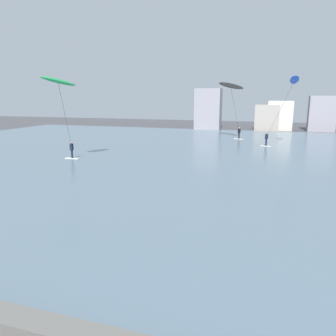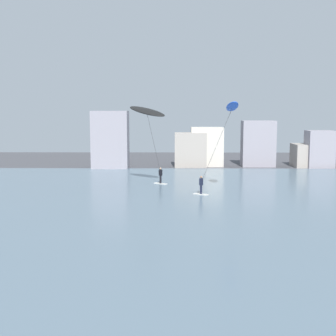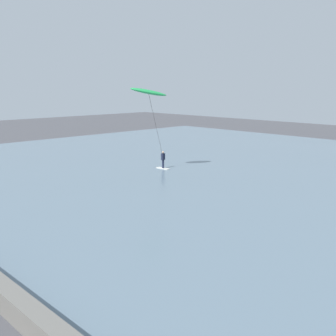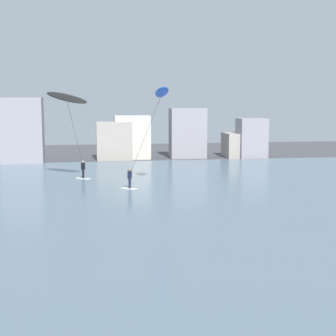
{
  "view_description": "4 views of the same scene",
  "coord_description": "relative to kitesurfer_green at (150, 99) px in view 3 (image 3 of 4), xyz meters",
  "views": [
    {
      "loc": [
        3.15,
        -0.81,
        5.94
      ],
      "look_at": [
        -1.03,
        12.6,
        2.79
      ],
      "focal_mm": 34.12,
      "sensor_mm": 36.0,
      "label": 1
    },
    {
      "loc": [
        0.68,
        -0.3,
        7.5
      ],
      "look_at": [
        0.46,
        17.32,
        5.25
      ],
      "focal_mm": 48.64,
      "sensor_mm": 36.0,
      "label": 2
    },
    {
      "loc": [
        12.77,
        -0.78,
        7.77
      ],
      "look_at": [
        -0.72,
        12.36,
        3.98
      ],
      "focal_mm": 44.11,
      "sensor_mm": 36.0,
      "label": 3
    },
    {
      "loc": [
        -0.06,
        -1.19,
        7.38
      ],
      "look_at": [
        2.22,
        13.47,
        5.32
      ],
      "focal_mm": 54.55,
      "sensor_mm": 36.0,
      "label": 4
    }
  ],
  "objects": [
    {
      "name": "seawall_barrier",
      "position": [
        13.95,
        -18.64,
        -6.2
      ],
      "size": [
        60.0,
        0.7,
        0.85
      ],
      "primitive_type": "cube",
      "color": "#66635E",
      "rests_on": "ground"
    },
    {
      "name": "kitesurfer_green",
      "position": [
        0.0,
        0.0,
        0.0
      ],
      "size": [
        2.63,
        4.41,
        7.63
      ],
      "color": "silver",
      "rests_on": "water_bay"
    }
  ]
}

